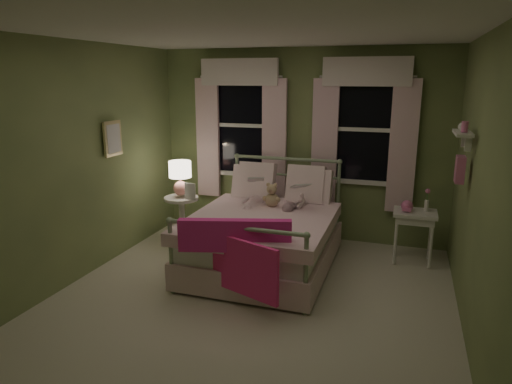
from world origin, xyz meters
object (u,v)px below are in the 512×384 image
(table_lamp, at_px, (180,175))
(teddy_bear, at_px, (272,197))
(child_left, at_px, (254,179))
(nightstand_right, at_px, (415,219))
(nightstand_left, at_px, (182,213))
(bed, at_px, (265,235))
(child_right, at_px, (297,186))

(table_lamp, bearing_deg, teddy_bear, -5.35)
(child_left, xyz_separation_m, table_lamp, (-1.03, -0.04, -0.01))
(teddy_bear, height_order, nightstand_right, teddy_bear)
(nightstand_left, distance_m, table_lamp, 0.54)
(table_lamp, bearing_deg, bed, -16.44)
(table_lamp, bearing_deg, nightstand_left, 90.00)
(nightstand_left, bearing_deg, child_left, 2.01)
(child_right, bearing_deg, nightstand_left, 14.45)
(nightstand_left, xyz_separation_m, table_lamp, (0.00, -0.00, 0.54))
(child_right, distance_m, table_lamp, 1.59)
(teddy_bear, relative_size, table_lamp, 0.65)
(child_left, bearing_deg, table_lamp, 0.62)
(bed, height_order, table_lamp, bed)
(bed, relative_size, nightstand_right, 3.18)
(child_right, height_order, table_lamp, child_right)
(nightstand_left, bearing_deg, nightstand_right, 5.39)
(child_right, bearing_deg, table_lamp, 14.45)
(child_right, distance_m, teddy_bear, 0.34)
(child_right, height_order, nightstand_left, child_right)
(table_lamp, xyz_separation_m, nightstand_right, (2.98, 0.28, -0.40))
(child_left, bearing_deg, teddy_bear, 149.12)
(child_right, relative_size, table_lamp, 1.47)
(teddy_bear, height_order, nightstand_left, teddy_bear)
(teddy_bear, bearing_deg, bed, -90.00)
(bed, xyz_separation_m, child_left, (-0.28, 0.42, 0.58))
(child_right, xyz_separation_m, teddy_bear, (-0.28, -0.16, -0.12))
(child_left, distance_m, nightstand_right, 2.02)
(bed, xyz_separation_m, child_right, (0.28, 0.42, 0.53))
(nightstand_right, bearing_deg, bed, -158.32)
(nightstand_left, relative_size, table_lamp, 1.39)
(bed, height_order, teddy_bear, bed)
(child_left, xyz_separation_m, teddy_bear, (0.28, -0.16, -0.17))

